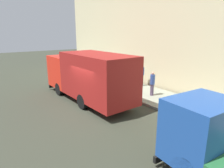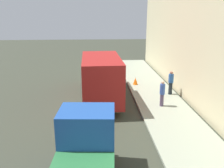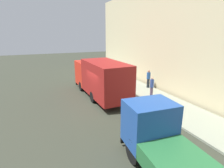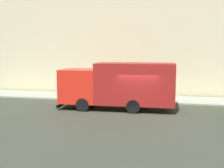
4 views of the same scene
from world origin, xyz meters
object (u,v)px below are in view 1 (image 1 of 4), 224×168
(pedestrian_walking, at_px, (142,75))
(pedestrian_standing, at_px, (152,83))
(traffic_cone_orange, at_px, (102,80))
(large_utility_truck, at_px, (88,75))

(pedestrian_walking, height_order, pedestrian_standing, pedestrian_walking)
(traffic_cone_orange, bearing_deg, large_utility_truck, -135.78)
(pedestrian_walking, distance_m, traffic_cone_orange, 3.52)
(traffic_cone_orange, bearing_deg, pedestrian_standing, -79.40)
(pedestrian_standing, xyz_separation_m, traffic_cone_orange, (-0.93, 4.97, -0.61))
(large_utility_truck, distance_m, pedestrian_walking, 5.18)
(pedestrian_walking, relative_size, pedestrian_standing, 1.03)
(large_utility_truck, bearing_deg, traffic_cone_orange, 42.46)
(large_utility_truck, relative_size, pedestrian_walking, 4.52)
(pedestrian_standing, bearing_deg, pedestrian_walking, -62.33)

